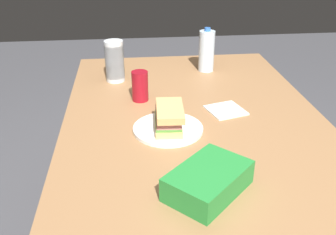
% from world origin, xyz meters
% --- Properties ---
extents(dining_table, '(1.73, 0.97, 0.76)m').
position_xyz_m(dining_table, '(0.00, 0.00, 0.67)').
color(dining_table, '#9E7047').
rests_on(dining_table, ground_plane).
extents(paper_plate, '(0.24, 0.24, 0.01)m').
position_xyz_m(paper_plate, '(-0.04, -0.11, 0.76)').
color(paper_plate, white).
rests_on(paper_plate, dining_table).
extents(sandwich, '(0.19, 0.10, 0.08)m').
position_xyz_m(sandwich, '(-0.04, -0.11, 0.81)').
color(sandwich, '#DBB26B').
rests_on(sandwich, paper_plate).
extents(soda_can_red, '(0.07, 0.07, 0.12)m').
position_xyz_m(soda_can_red, '(-0.31, -0.19, 0.82)').
color(soda_can_red, maroon).
rests_on(soda_can_red, dining_table).
extents(chip_bag, '(0.27, 0.27, 0.07)m').
position_xyz_m(chip_bag, '(0.31, -0.04, 0.79)').
color(chip_bag, '#268C38').
rests_on(chip_bag, dining_table).
extents(water_bottle_tall, '(0.07, 0.07, 0.21)m').
position_xyz_m(water_bottle_tall, '(-0.63, 0.14, 0.85)').
color(water_bottle_tall, silver).
rests_on(water_bottle_tall, dining_table).
extents(plastic_cup_stack, '(0.08, 0.08, 0.18)m').
position_xyz_m(plastic_cup_stack, '(-0.54, -0.30, 0.85)').
color(plastic_cup_stack, silver).
rests_on(plastic_cup_stack, dining_table).
extents(paper_napkin, '(0.16, 0.16, 0.01)m').
position_xyz_m(paper_napkin, '(-0.17, 0.13, 0.76)').
color(paper_napkin, white).
rests_on(paper_napkin, dining_table).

